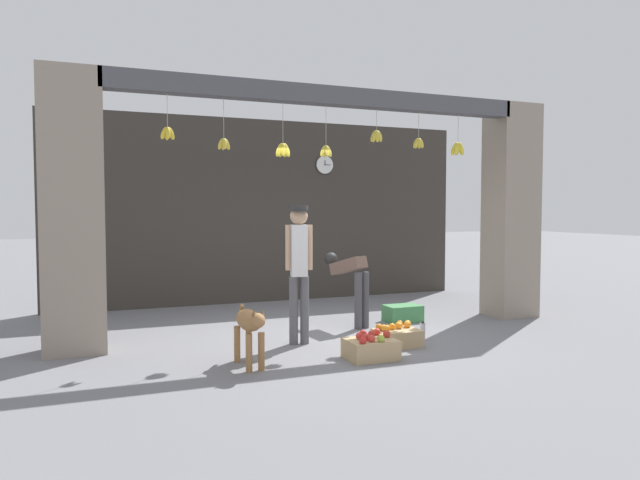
% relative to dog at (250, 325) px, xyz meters
% --- Properties ---
extents(ground_plane, '(60.00, 60.00, 0.00)m').
position_rel_dog_xyz_m(ground_plane, '(1.43, 1.10, -0.45)').
color(ground_plane, slate).
extents(shop_back_wall, '(7.69, 0.12, 3.34)m').
position_rel_dog_xyz_m(shop_back_wall, '(1.43, 4.24, 1.21)').
color(shop_back_wall, '#38332D').
rests_on(shop_back_wall, ground_plane).
extents(shop_pillar_left, '(0.70, 0.60, 3.34)m').
position_rel_dog_xyz_m(shop_pillar_left, '(-1.77, 1.40, 1.21)').
color(shop_pillar_left, gray).
rests_on(shop_pillar_left, ground_plane).
extents(shop_pillar_right, '(0.70, 0.60, 3.34)m').
position_rel_dog_xyz_m(shop_pillar_right, '(4.62, 1.40, 1.21)').
color(shop_pillar_right, gray).
rests_on(shop_pillar_right, ground_plane).
extents(storefront_awning, '(5.79, 0.26, 0.97)m').
position_rel_dog_xyz_m(storefront_awning, '(1.45, 1.22, 2.72)').
color(storefront_awning, '#4C4C51').
extents(dog, '(0.26, 0.82, 0.67)m').
position_rel_dog_xyz_m(dog, '(0.00, 0.00, 0.00)').
color(dog, '#9E7042').
rests_on(dog, ground_plane).
extents(shopkeeper, '(0.34, 0.30, 1.75)m').
position_rel_dog_xyz_m(shopkeeper, '(0.85, 0.80, 0.59)').
color(shopkeeper, '#56565B').
rests_on(shopkeeper, ground_plane).
extents(worker_stooping, '(0.44, 0.79, 1.05)m').
position_rel_dog_xyz_m(worker_stooping, '(1.91, 1.57, 0.25)').
color(worker_stooping, '#424247').
rests_on(worker_stooping, ground_plane).
extents(fruit_crate_oranges, '(0.54, 0.40, 0.29)m').
position_rel_dog_xyz_m(fruit_crate_oranges, '(1.94, 0.24, -0.33)').
color(fruit_crate_oranges, tan).
rests_on(fruit_crate_oranges, ground_plane).
extents(fruit_crate_apples, '(0.56, 0.44, 0.30)m').
position_rel_dog_xyz_m(fruit_crate_apples, '(1.37, -0.17, -0.33)').
color(fruit_crate_apples, tan).
rests_on(fruit_crate_apples, ground_plane).
extents(produce_box_green, '(0.54, 0.36, 0.25)m').
position_rel_dog_xyz_m(produce_box_green, '(2.79, 1.59, -0.33)').
color(produce_box_green, '#42844C').
rests_on(produce_box_green, ground_plane).
extents(water_bottle, '(0.07, 0.07, 0.25)m').
position_rel_dog_xyz_m(water_bottle, '(2.41, 0.41, -0.34)').
color(water_bottle, silver).
rests_on(water_bottle, ground_plane).
extents(wall_clock, '(0.36, 0.03, 0.36)m').
position_rel_dog_xyz_m(wall_clock, '(2.55, 4.16, 2.09)').
color(wall_clock, black).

